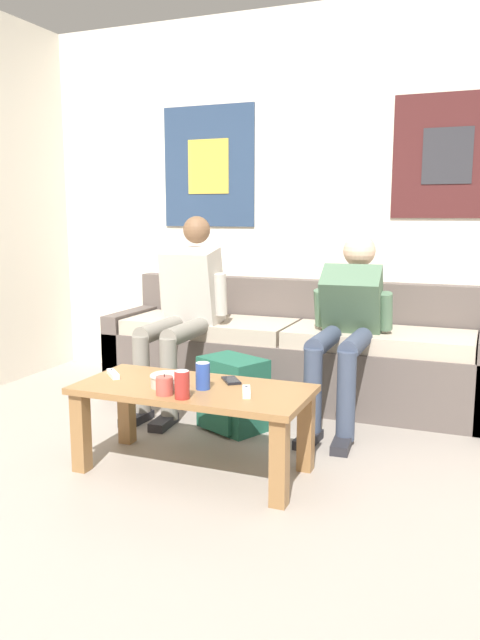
{
  "coord_description": "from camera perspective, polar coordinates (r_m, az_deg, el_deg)",
  "views": [
    {
      "loc": [
        1.09,
        -1.71,
        1.2
      ],
      "look_at": [
        -0.12,
        1.29,
        0.65
      ],
      "focal_mm": 35.0,
      "sensor_mm": 36.0,
      "label": 1
    }
  ],
  "objects": [
    {
      "name": "ground_plane",
      "position": [
        2.36,
        -9.72,
        -21.12
      ],
      "size": [
        18.0,
        18.0,
        0.0
      ],
      "primitive_type": "plane",
      "color": "gray"
    },
    {
      "name": "ceramic_bowl",
      "position": [
        2.91,
        -6.69,
        -5.43
      ],
      "size": [
        0.16,
        0.16,
        0.06
      ],
      "color": "#B7B2A8",
      "rests_on": "coffee_table"
    },
    {
      "name": "couch",
      "position": [
        4.12,
        4.94,
        -3.3
      ],
      "size": [
        2.5,
        0.69,
        0.76
      ],
      "color": "#564C47",
      "rests_on": "ground_plane"
    },
    {
      "name": "person_seated_teen",
      "position": [
        3.64,
        9.77,
        0.05
      ],
      "size": [
        0.47,
        0.98,
        1.08
      ],
      "color": "#384256",
      "rests_on": "ground_plane"
    },
    {
      "name": "game_controller_near_left",
      "position": [
        2.78,
        0.6,
        -6.57
      ],
      "size": [
        0.09,
        0.15,
        0.03
      ],
      "color": "white",
      "rests_on": "coffee_table"
    },
    {
      "name": "backpack",
      "position": [
        3.52,
        -0.77,
        -6.92
      ],
      "size": [
        0.43,
        0.38,
        0.41
      ],
      "color": "#1E5642",
      "rests_on": "ground_plane"
    },
    {
      "name": "pillar_candle",
      "position": [
        2.79,
        -6.92,
        -5.99
      ],
      "size": [
        0.08,
        0.08,
        0.09
      ],
      "color": "#B24C42",
      "rests_on": "coffee_table"
    },
    {
      "name": "game_controller_near_right",
      "position": [
        3.14,
        -11.53,
        -4.86
      ],
      "size": [
        0.13,
        0.13,
        0.03
      ],
      "color": "white",
      "rests_on": "coffee_table"
    },
    {
      "name": "coffee_table",
      "position": [
        2.94,
        -4.31,
        -7.54
      ],
      "size": [
        1.09,
        0.51,
        0.41
      ],
      "color": "olive",
      "rests_on": "ground_plane"
    },
    {
      "name": "wall_back",
      "position": [
        4.33,
        7.45,
        10.61
      ],
      "size": [
        10.0,
        0.07,
        2.55
      ],
      "color": "silver",
      "rests_on": "ground_plane"
    },
    {
      "name": "cell_phone",
      "position": [
        2.99,
        -0.81,
        -5.54
      ],
      "size": [
        0.13,
        0.15,
        0.01
      ],
      "color": "black",
      "rests_on": "coffee_table"
    },
    {
      "name": "drink_can_red",
      "position": [
        2.72,
        -5.32,
        -5.91
      ],
      "size": [
        0.07,
        0.07,
        0.12
      ],
      "color": "maroon",
      "rests_on": "coffee_table"
    },
    {
      "name": "drink_can_blue",
      "position": [
        2.85,
        -3.42,
        -5.12
      ],
      "size": [
        0.07,
        0.07,
        0.12
      ],
      "color": "#28479E",
      "rests_on": "coffee_table"
    },
    {
      "name": "person_seated_adult",
      "position": [
        3.92,
        -5.16,
        1.36
      ],
      "size": [
        0.47,
        0.86,
        1.19
      ],
      "color": "gray",
      "rests_on": "ground_plane"
    }
  ]
}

